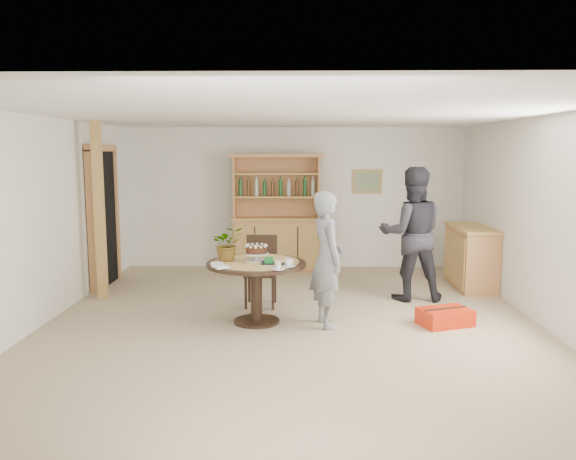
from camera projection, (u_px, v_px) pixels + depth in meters
The scene contains 17 objects.
ground at pixel (291, 325), 6.76m from camera, with size 7.00×7.00×0.00m, color tan.
room_shell at pixel (292, 181), 6.53m from camera, with size 6.04×7.04×2.52m.
doorway at pixel (103, 215), 8.64m from camera, with size 0.13×1.10×2.18m.
pine_post at pixel (99, 211), 7.83m from camera, with size 0.12×0.12×2.50m, color tan.
hutch at pixel (277, 231), 9.88m from camera, with size 1.62×0.54×2.04m.
sideboard at pixel (471, 257), 8.62m from camera, with size 0.54×1.26×0.94m.
dining_table at pixel (256, 274), 6.80m from camera, with size 1.20×1.20×0.76m.
dining_chair at pixel (261, 266), 7.63m from camera, with size 0.44×0.44×0.95m.
birthday_cake at pixel (256, 251), 6.81m from camera, with size 0.30×0.30×0.20m.
flower_vase at pixel (228, 244), 6.81m from camera, with size 0.38×0.33×0.42m, color #3F7233.
gift_tray at pixel (273, 261), 6.65m from camera, with size 0.30×0.20×0.08m.
coffee_cup_a at pixel (289, 263), 6.49m from camera, with size 0.15×0.15×0.09m.
coffee_cup_b at pixel (278, 266), 6.32m from camera, with size 0.15×0.15×0.08m.
napkins at pixel (219, 265), 6.48m from camera, with size 0.24×0.33×0.03m.
teen_boy at pixel (327, 259), 6.66m from camera, with size 0.59×0.39×1.63m, color slate.
adult_person at pixel (412, 234), 7.84m from camera, with size 0.91×0.71×1.87m, color black.
red_suitcase at pixel (445, 317), 6.76m from camera, with size 0.70×0.58×0.21m.
Camera 1 is at (0.09, -6.53, 2.08)m, focal length 35.00 mm.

